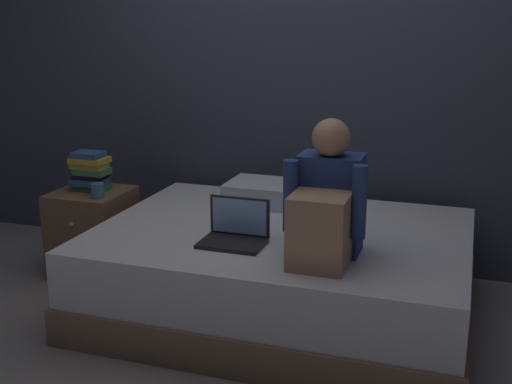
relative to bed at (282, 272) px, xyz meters
name	(u,v)px	position (x,y,z in m)	size (l,w,h in m)	color
ground_plane	(229,330)	(-0.20, -0.30, -0.24)	(8.00, 8.00, 0.00)	gray
wall_back	(294,56)	(-0.20, 0.90, 1.11)	(5.60, 0.10, 2.70)	#383D4C
bed	(282,272)	(0.00, 0.00, 0.00)	(2.00, 1.50, 0.49)	#7A6047
nightstand	(93,232)	(-1.30, 0.17, 0.03)	(0.44, 0.46, 0.54)	brown
person_sitting	(326,206)	(0.31, -0.34, 0.50)	(0.39, 0.44, 0.66)	navy
laptop	(235,232)	(-0.16, -0.29, 0.30)	(0.32, 0.23, 0.22)	black
pillow	(274,193)	(-0.19, 0.45, 0.31)	(0.56, 0.36, 0.13)	silver
book_stack	(90,171)	(-1.30, 0.19, 0.42)	(0.23, 0.17, 0.25)	#387042
mug	(97,191)	(-1.17, 0.05, 0.35)	(0.08, 0.08, 0.09)	teal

